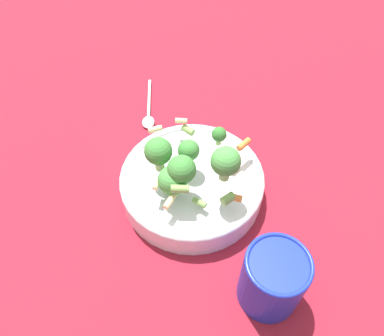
% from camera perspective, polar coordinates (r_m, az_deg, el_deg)
% --- Properties ---
extents(ground_plane, '(3.00, 3.00, 0.00)m').
position_cam_1_polar(ground_plane, '(0.68, 0.00, -3.61)').
color(ground_plane, maroon).
extents(bowl, '(0.25, 0.25, 0.05)m').
position_cam_1_polar(bowl, '(0.66, 0.00, -2.25)').
color(bowl, silver).
rests_on(bowl, ground_plane).
extents(pasta_salad, '(0.18, 0.19, 0.11)m').
position_cam_1_polar(pasta_salad, '(0.58, -0.79, 0.65)').
color(pasta_salad, '#8CB766').
rests_on(pasta_salad, bowl).
extents(cup, '(0.09, 0.09, 0.11)m').
position_cam_1_polar(cup, '(0.55, 12.18, -16.18)').
color(cup, '#192DAD').
rests_on(cup, ground_plane).
extents(spoon, '(0.05, 0.15, 0.01)m').
position_cam_1_polar(spoon, '(0.81, -6.62, 8.40)').
color(spoon, silver).
rests_on(spoon, ground_plane).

